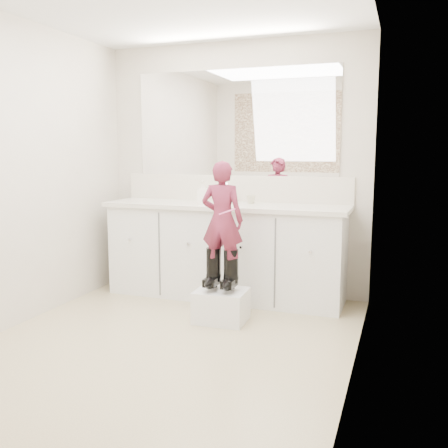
% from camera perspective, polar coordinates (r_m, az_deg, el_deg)
% --- Properties ---
extents(floor, '(3.00, 3.00, 0.00)m').
position_cam_1_polar(floor, '(3.74, -6.38, -13.30)').
color(floor, '#968162').
rests_on(floor, ground).
extents(wall_back, '(2.60, 0.00, 2.60)m').
position_cam_1_polar(wall_back, '(4.87, 1.25, 6.29)').
color(wall_back, '#BFB1A3').
rests_on(wall_back, floor).
extents(wall_front, '(2.60, 0.00, 2.60)m').
position_cam_1_polar(wall_front, '(2.24, -24.09, 3.10)').
color(wall_front, '#BFB1A3').
rests_on(wall_front, floor).
extents(wall_left, '(0.00, 3.00, 3.00)m').
position_cam_1_polar(wall_left, '(4.22, -22.76, 5.32)').
color(wall_left, '#BFB1A3').
rests_on(wall_left, floor).
extents(wall_right, '(0.00, 3.00, 3.00)m').
position_cam_1_polar(wall_right, '(3.12, 15.24, 4.82)').
color(wall_right, '#BFB1A3').
rests_on(wall_right, floor).
extents(vanity_cabinet, '(2.20, 0.55, 0.85)m').
position_cam_1_polar(vanity_cabinet, '(4.70, 0.15, -3.31)').
color(vanity_cabinet, silver).
rests_on(vanity_cabinet, floor).
extents(countertop, '(2.28, 0.58, 0.04)m').
position_cam_1_polar(countertop, '(4.62, 0.09, 2.07)').
color(countertop, beige).
rests_on(countertop, vanity_cabinet).
extents(backsplash, '(2.28, 0.03, 0.25)m').
position_cam_1_polar(backsplash, '(4.86, 1.19, 4.11)').
color(backsplash, beige).
rests_on(backsplash, countertop).
extents(mirror, '(2.00, 0.02, 1.00)m').
position_cam_1_polar(mirror, '(4.86, 1.22, 11.48)').
color(mirror, white).
rests_on(mirror, wall_back).
extents(faucet, '(0.08, 0.08, 0.10)m').
position_cam_1_polar(faucet, '(4.76, 0.76, 3.12)').
color(faucet, silver).
rests_on(faucet, countertop).
extents(cup, '(0.10, 0.10, 0.08)m').
position_cam_1_polar(cup, '(4.63, 3.09, 2.84)').
color(cup, '#C0BB99').
rests_on(cup, countertop).
extents(soap_bottle, '(0.12, 0.12, 0.21)m').
position_cam_1_polar(soap_bottle, '(4.65, -2.44, 3.66)').
color(soap_bottle, white).
rests_on(soap_bottle, countertop).
extents(step_stool, '(0.42, 0.35, 0.26)m').
position_cam_1_polar(step_stool, '(4.11, -0.30, -9.31)').
color(step_stool, silver).
rests_on(step_stool, floor).
extents(boot_left, '(0.13, 0.23, 0.34)m').
position_cam_1_polar(boot_left, '(4.07, -1.20, -5.10)').
color(boot_left, black).
rests_on(boot_left, step_stool).
extents(boot_right, '(0.13, 0.23, 0.34)m').
position_cam_1_polar(boot_right, '(4.02, 0.80, -5.27)').
color(boot_right, black).
rests_on(boot_right, step_stool).
extents(toddler, '(0.35, 0.24, 0.94)m').
position_cam_1_polar(toddler, '(3.97, -0.21, 0.45)').
color(toddler, '#AD3557').
rests_on(toddler, step_stool).
extents(toothbrush, '(0.14, 0.02, 0.06)m').
position_cam_1_polar(toothbrush, '(3.86, 0.36, 1.42)').
color(toothbrush, pink).
rests_on(toothbrush, toddler).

